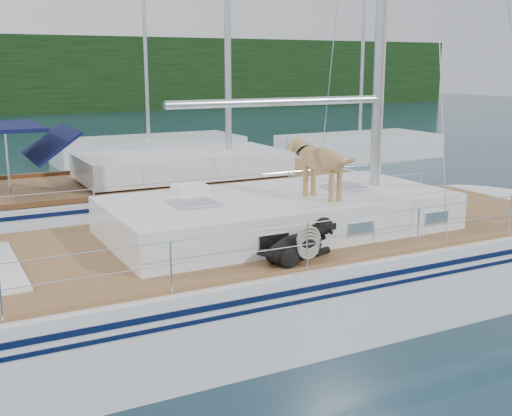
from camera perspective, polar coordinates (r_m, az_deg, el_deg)
ground at (r=9.91m, az=-2.05°, el=-9.59°), size 120.00×120.00×0.00m
main_sailboat at (r=9.71m, az=-1.55°, el=-5.81°), size 12.00×3.80×14.01m
neighbor_sailboat at (r=15.10m, az=-10.28°, el=0.49°), size 11.00×3.50×13.30m
bg_boat_center at (r=25.76m, az=-9.49°, el=5.09°), size 7.20×3.00×11.65m
bg_boat_east at (r=26.79m, az=9.17°, el=5.40°), size 6.40×3.00×11.65m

